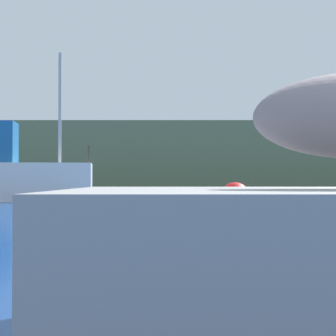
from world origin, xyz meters
TOP-DOWN VIEW (x-y plane):
  - hillside_backdrop at (0.00, 66.25)m, footprint 140.00×12.15m
  - fishing_boat_white at (-8.45, 19.46)m, footprint 6.27×2.25m
  - mooring_buoy at (-0.59, 11.58)m, footprint 0.78×0.78m

SIDE VIEW (x-z plane):
  - mooring_buoy at x=-0.59m, z-range 0.00..0.78m
  - fishing_boat_white at x=-8.45m, z-range -1.81..3.96m
  - hillside_backdrop at x=0.00m, z-range 0.00..7.30m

